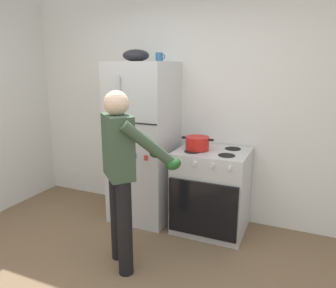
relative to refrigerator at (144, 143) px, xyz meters
name	(u,v)px	position (x,y,z in m)	size (l,w,h in m)	color
kitchen_wall_back	(190,104)	(0.43, 0.38, 0.43)	(6.00, 0.10, 2.70)	white
refrigerator	(144,143)	(0.00, 0.00, 0.00)	(0.68, 0.72, 1.84)	silver
stove_range	(211,191)	(0.83, -0.01, -0.46)	(0.76, 0.67, 0.92)	silver
person_cook	(123,165)	(0.30, -0.96, 0.04)	(0.70, 0.73, 1.60)	black
red_pot	(197,143)	(0.67, -0.05, 0.07)	(0.35, 0.25, 0.14)	red
coffee_mug	(159,57)	(0.18, 0.05, 0.97)	(0.11, 0.08, 0.10)	#2D6093
mixing_bowl	(136,55)	(-0.08, 0.00, 0.98)	(0.29, 0.29, 0.13)	black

